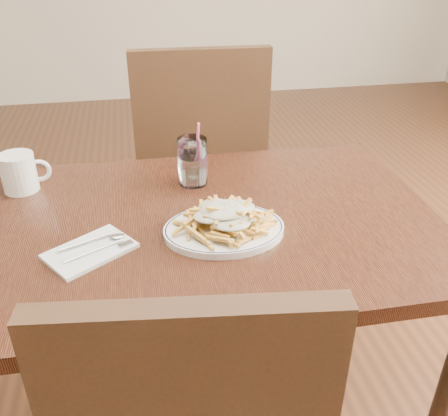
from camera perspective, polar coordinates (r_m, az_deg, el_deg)
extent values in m
plane|color=black|center=(1.77, -1.92, -22.52)|extent=(7.00, 7.00, 0.00)
cube|color=black|center=(1.28, -2.47, -2.03)|extent=(1.20, 0.80, 0.04)
cylinder|color=black|center=(1.45, 23.75, -19.82)|extent=(0.05, 0.05, 0.71)
cylinder|color=black|center=(1.82, -21.52, -7.91)|extent=(0.05, 0.05, 0.71)
cylinder|color=black|center=(1.90, 12.88, -4.54)|extent=(0.05, 0.05, 0.71)
cube|color=#321E10|center=(2.11, -3.02, 4.25)|extent=(0.50, 0.50, 0.05)
cube|color=#321E10|center=(1.80, -2.55, 9.55)|extent=(0.48, 0.06, 0.53)
cylinder|color=#321E10|center=(2.44, 1.49, 1.14)|extent=(0.04, 0.04, 0.47)
cylinder|color=#321E10|center=(2.41, -8.25, 0.45)|extent=(0.04, 0.04, 0.47)
cylinder|color=#321E10|center=(2.09, 3.40, -4.23)|extent=(0.04, 0.04, 0.47)
cylinder|color=#321E10|center=(2.06, -8.00, -5.14)|extent=(0.04, 0.04, 0.47)
torus|color=black|center=(1.20, 0.00, -2.29)|extent=(0.26, 0.26, 0.01)
ellipsoid|color=beige|center=(1.17, 0.00, -0.09)|extent=(0.19, 0.17, 0.03)
cube|color=silver|center=(1.18, -15.06, -4.76)|extent=(0.22, 0.21, 0.01)
cylinder|color=white|center=(1.42, -3.62, 5.34)|extent=(0.08, 0.08, 0.14)
cylinder|color=white|center=(1.43, -3.59, 4.43)|extent=(0.08, 0.08, 0.08)
cylinder|color=#F05B90|center=(1.42, -3.15, 6.53)|extent=(0.02, 0.05, 0.18)
cylinder|color=white|center=(1.49, -22.41, 3.76)|extent=(0.10, 0.10, 0.11)
torus|color=white|center=(1.48, -20.36, 4.03)|extent=(0.07, 0.02, 0.07)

